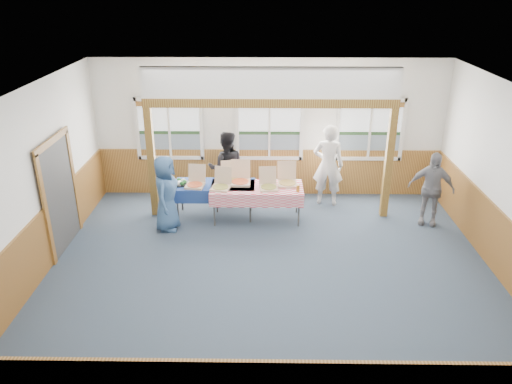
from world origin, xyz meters
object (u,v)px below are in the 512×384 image
(table_left, at_px, (215,187))
(table_right, at_px, (257,189))
(man_blue, at_px, (166,193))
(woman_black, at_px, (226,168))
(woman_white, at_px, (328,165))
(person_grey, at_px, (431,189))

(table_left, distance_m, table_right, 0.91)
(table_left, height_order, man_blue, man_blue)
(woman_black, bearing_deg, woman_white, 176.14)
(table_right, bearing_deg, person_grey, 16.59)
(man_blue, bearing_deg, woman_black, -35.15)
(table_left, relative_size, person_grey, 1.16)
(man_blue, distance_m, person_grey, 5.44)
(woman_white, distance_m, person_grey, 2.24)
(woman_white, bearing_deg, person_grey, 164.56)
(table_right, xyz_separation_m, woman_white, (1.59, 0.84, 0.23))
(table_right, height_order, woman_black, woman_black)
(table_right, xyz_separation_m, woman_black, (-0.70, 0.82, 0.15))
(table_right, xyz_separation_m, person_grey, (3.61, -0.14, 0.09))
(table_left, xyz_separation_m, woman_white, (2.49, 0.71, 0.24))
(table_left, bearing_deg, man_blue, -136.66)
(table_left, xyz_separation_m, man_blue, (-0.93, -0.59, 0.10))
(man_blue, bearing_deg, table_right, -69.59)
(table_right, distance_m, woman_white, 1.81)
(woman_white, xyz_separation_m, person_grey, (2.02, -0.97, -0.15))
(person_grey, bearing_deg, table_right, -163.05)
(table_left, relative_size, woman_white, 0.98)
(table_left, xyz_separation_m, person_grey, (4.51, -0.26, 0.09))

